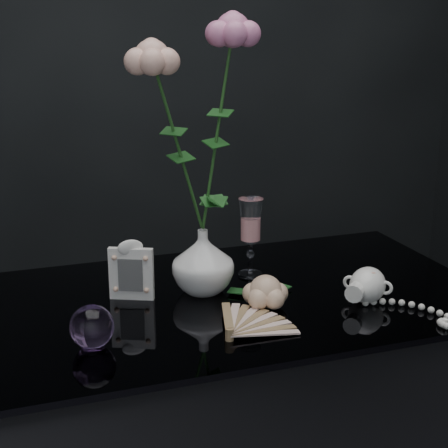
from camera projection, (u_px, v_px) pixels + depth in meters
name	position (u px, v px, depth m)	size (l,w,h in m)	color
vase	(203.00, 261.00, 1.36)	(0.12, 0.12, 0.13)	white
wine_glass	(251.00, 238.00, 1.45)	(0.05, 0.05, 0.17)	white
picture_frame	(131.00, 270.00, 1.33)	(0.09, 0.07, 0.12)	white
paperweight	(92.00, 327.00, 1.14)	(0.07, 0.07, 0.07)	#A575BF
paper_fan	(230.00, 333.00, 1.17)	(0.25, 0.20, 0.03)	beige
loose_rose	(266.00, 292.00, 1.30)	(0.15, 0.19, 0.07)	#DEB28F
pearl_jar	(368.00, 283.00, 1.33)	(0.24, 0.25, 0.07)	white
roses	(198.00, 118.00, 1.28)	(0.25, 0.13, 0.47)	#FFB49F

